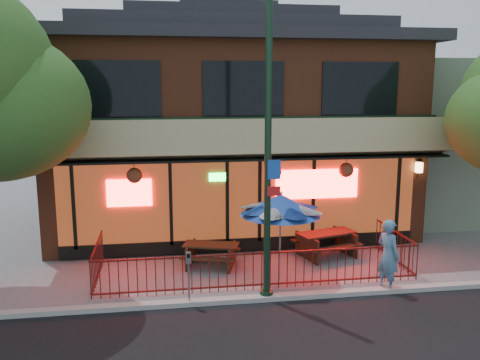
# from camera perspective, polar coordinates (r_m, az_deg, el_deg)

# --- Properties ---
(ground) EXTENTS (80.00, 80.00, 0.00)m
(ground) POSITION_cam_1_polar(r_m,az_deg,el_deg) (13.05, 2.62, -12.45)
(ground) COLOR gray
(ground) RESTS_ON ground
(curb) EXTENTS (80.00, 0.25, 0.12)m
(curb) POSITION_cam_1_polar(r_m,az_deg,el_deg) (12.57, 3.08, -13.08)
(curb) COLOR #999993
(curb) RESTS_ON ground
(restaurant_building) EXTENTS (12.96, 9.49, 8.05)m
(restaurant_building) POSITION_cam_1_polar(r_m,az_deg,el_deg) (19.05, -1.51, 7.64)
(restaurant_building) COLOR brown
(restaurant_building) RESTS_ON ground
(neighbor_building) EXTENTS (6.00, 7.00, 6.00)m
(neighbor_building) POSITION_cam_1_polar(r_m,az_deg,el_deg) (22.65, 21.59, 4.52)
(neighbor_building) COLOR slate
(neighbor_building) RESTS_ON ground
(patio_fence) EXTENTS (8.44, 2.62, 1.00)m
(patio_fence) POSITION_cam_1_polar(r_m,az_deg,el_deg) (13.28, 2.21, -9.11)
(patio_fence) COLOR #4E1310
(patio_fence) RESTS_ON ground
(street_light) EXTENTS (0.43, 0.32, 7.00)m
(street_light) POSITION_cam_1_polar(r_m,az_deg,el_deg) (11.78, 3.14, 1.02)
(street_light) COLOR black
(street_light) RESTS_ON ground
(picnic_table_left) EXTENTS (1.82, 1.58, 0.66)m
(picnic_table_left) POSITION_cam_1_polar(r_m,az_deg,el_deg) (14.64, -3.27, -8.03)
(picnic_table_left) COLOR #392415
(picnic_table_left) RESTS_ON ground
(picnic_table_right) EXTENTS (2.05, 1.76, 0.75)m
(picnic_table_right) POSITION_cam_1_polar(r_m,az_deg,el_deg) (15.66, 9.66, -6.70)
(picnic_table_right) COLOR #3A2014
(picnic_table_right) RESTS_ON ground
(patio_umbrella) EXTENTS (2.10, 2.10, 2.40)m
(patio_umbrella) POSITION_cam_1_polar(r_m,az_deg,el_deg) (13.26, 4.58, -2.77)
(patio_umbrella) COLOR gray
(patio_umbrella) RESTS_ON ground
(pedestrian) EXTENTS (0.66, 0.79, 1.85)m
(pedestrian) POSITION_cam_1_polar(r_m,az_deg,el_deg) (13.34, 16.30, -8.11)
(pedestrian) COLOR teal
(pedestrian) RESTS_ON ground
(parking_meter_near) EXTENTS (0.12, 0.10, 1.30)m
(parking_meter_near) POSITION_cam_1_polar(r_m,az_deg,el_deg) (12.06, -5.79, -9.96)
(parking_meter_near) COLOR gray
(parking_meter_near) RESTS_ON ground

